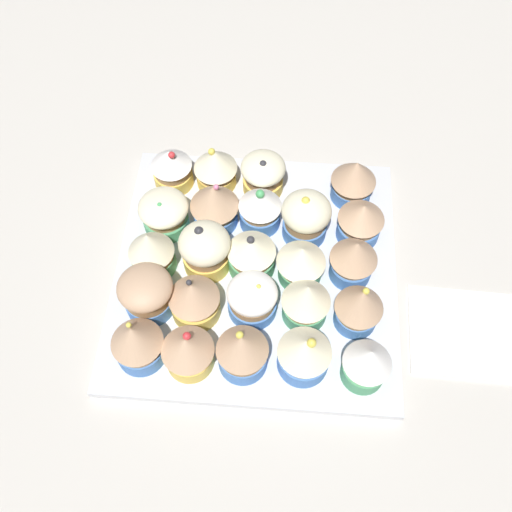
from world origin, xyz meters
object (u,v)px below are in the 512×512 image
at_px(cupcake_10, 151,251).
at_px(napkin, 467,333).
at_px(baking_tray, 256,270).
at_px(cupcake_23, 354,179).
at_px(cupcake_4, 367,363).
at_px(cupcake_13, 301,262).
at_px(cupcake_15, 164,213).
at_px(cupcake_19, 361,220).
at_px(cupcake_12, 252,252).
at_px(cupcake_18, 306,217).
at_px(cupcake_14, 354,261).
at_px(cupcake_22, 265,174).
at_px(cupcake_9, 359,306).
at_px(cupcake_0, 137,342).
at_px(cupcake_8, 306,300).
at_px(cupcake_5, 147,293).
at_px(cupcake_1, 188,350).
at_px(cupcake_17, 262,207).
at_px(cupcake_6, 194,299).
at_px(cupcake_20, 172,167).
at_px(cupcake_2, 242,350).
at_px(cupcake_7, 255,299).
at_px(cupcake_3, 304,353).
at_px(cupcake_21, 215,167).
at_px(cupcake_16, 214,204).
at_px(cupcake_11, 205,249).

height_order(cupcake_10, napkin, cupcake_10).
distance_m(baking_tray, cupcake_23, 0.18).
xyz_separation_m(cupcake_4, cupcake_13, (-0.08, 0.13, -0.00)).
relative_size(cupcake_15, cupcake_19, 1.00).
xyz_separation_m(cupcake_12, cupcake_18, (0.07, 0.06, 0.00)).
xyz_separation_m(cupcake_14, cupcake_23, (0.00, 0.13, -0.00)).
relative_size(cupcake_22, cupcake_23, 0.91).
xyz_separation_m(cupcake_9, cupcake_10, (-0.26, 0.06, -0.00)).
bearing_deg(cupcake_0, cupcake_15, 89.59).
bearing_deg(cupcake_8, cupcake_19, 61.25).
bearing_deg(cupcake_5, cupcake_23, 37.35).
bearing_deg(cupcake_1, cupcake_17, 71.13).
relative_size(cupcake_17, cupcake_19, 1.12).
relative_size(cupcake_17, cupcake_23, 1.04).
distance_m(cupcake_6, cupcake_8, 0.14).
xyz_separation_m(cupcake_9, cupcake_20, (-0.26, 0.20, -0.01)).
bearing_deg(cupcake_8, cupcake_6, -177.33).
xyz_separation_m(cupcake_2, cupcake_5, (-0.12, 0.07, -0.00)).
distance_m(cupcake_7, cupcake_18, 0.13).
height_order(cupcake_5, cupcake_18, cupcake_18).
distance_m(cupcake_2, cupcake_5, 0.14).
distance_m(baking_tray, cupcake_3, 0.15).
bearing_deg(cupcake_14, cupcake_13, -177.34).
bearing_deg(cupcake_17, cupcake_1, -108.87).
bearing_deg(cupcake_4, cupcake_1, 179.69).
bearing_deg(cupcake_21, cupcake_6, -90.81).
relative_size(cupcake_4, cupcake_23, 1.01).
bearing_deg(cupcake_4, cupcake_16, 133.70).
relative_size(cupcake_0, cupcake_5, 1.13).
bearing_deg(baking_tray, cupcake_23, 45.63).
bearing_deg(cupcake_5, cupcake_3, -17.84).
height_order(cupcake_7, cupcake_23, cupcake_23).
relative_size(cupcake_2, cupcake_13, 1.20).
xyz_separation_m(baking_tray, cupcake_22, (0.00, 0.13, 0.04)).
xyz_separation_m(cupcake_1, cupcake_17, (0.07, 0.21, 0.00)).
distance_m(cupcake_1, cupcake_21, 0.27).
relative_size(cupcake_7, cupcake_10, 0.84).
bearing_deg(cupcake_5, cupcake_20, 89.87).
bearing_deg(cupcake_4, cupcake_15, 143.66).
xyz_separation_m(cupcake_0, cupcake_13, (0.19, 0.12, -0.00)).
height_order(cupcake_3, cupcake_8, same).
height_order(cupcake_11, cupcake_13, cupcake_11).
height_order(cupcake_9, cupcake_17, cupcake_9).
relative_size(cupcake_3, napkin, 0.52).
bearing_deg(cupcake_10, cupcake_4, -25.72).
height_order(cupcake_7, cupcake_21, cupcake_21).
distance_m(cupcake_10, cupcake_14, 0.26).
distance_m(cupcake_9, cupcake_23, 0.19).
relative_size(baking_tray, cupcake_2, 4.66).
relative_size(cupcake_5, cupcake_10, 0.92).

